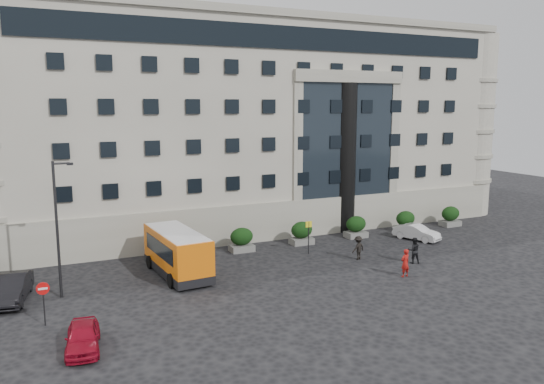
# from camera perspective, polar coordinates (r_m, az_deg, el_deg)

# --- Properties ---
(ground) EXTENTS (120.00, 120.00, 0.00)m
(ground) POSITION_cam_1_polar(r_m,az_deg,el_deg) (33.73, -0.27, -9.89)
(ground) COLOR black
(ground) RESTS_ON ground
(civic_building) EXTENTS (44.00, 24.00, 18.00)m
(civic_building) POSITION_cam_1_polar(r_m,az_deg,el_deg) (54.53, -4.13, 7.09)
(civic_building) COLOR gray
(civic_building) RESTS_ON ground
(entrance_column) EXTENTS (1.80, 1.80, 13.00)m
(entrance_column) POSITION_cam_1_polar(r_m,az_deg,el_deg) (46.89, 7.91, 3.61)
(entrance_column) COLOR black
(entrance_column) RESTS_ON ground
(hedge_a) EXTENTS (1.80, 1.26, 1.84)m
(hedge_a) POSITION_cam_1_polar(r_m,az_deg,el_deg) (39.27, -10.40, -5.84)
(hedge_a) COLOR #5E5E5C
(hedge_a) RESTS_ON ground
(hedge_b) EXTENTS (1.80, 1.26, 1.84)m
(hedge_b) POSITION_cam_1_polar(r_m,az_deg,el_deg) (40.80, -3.28, -5.13)
(hedge_b) COLOR #5E5E5C
(hedge_b) RESTS_ON ground
(hedge_c) EXTENTS (1.80, 1.26, 1.84)m
(hedge_c) POSITION_cam_1_polar(r_m,az_deg,el_deg) (42.90, 3.21, -4.40)
(hedge_c) COLOR #5E5E5C
(hedge_c) RESTS_ON ground
(hedge_d) EXTENTS (1.80, 1.26, 1.84)m
(hedge_d) POSITION_cam_1_polar(r_m,az_deg,el_deg) (45.51, 9.02, -3.71)
(hedge_d) COLOR #5E5E5C
(hedge_d) RESTS_ON ground
(hedge_e) EXTENTS (1.80, 1.26, 1.84)m
(hedge_e) POSITION_cam_1_polar(r_m,az_deg,el_deg) (48.53, 14.15, -3.06)
(hedge_e) COLOR #5E5E5C
(hedge_e) RESTS_ON ground
(hedge_f) EXTENTS (1.80, 1.26, 1.84)m
(hedge_f) POSITION_cam_1_polar(r_m,az_deg,el_deg) (51.91, 18.64, -2.47)
(hedge_f) COLOR #5E5E5C
(hedge_f) RESTS_ON ground
(street_lamp) EXTENTS (1.16, 0.18, 8.00)m
(street_lamp) POSITION_cam_1_polar(r_m,az_deg,el_deg) (32.73, -22.04, -3.23)
(street_lamp) COLOR #262628
(street_lamp) RESTS_ON ground
(bus_stop_sign) EXTENTS (0.50, 0.08, 2.52)m
(bus_stop_sign) POSITION_cam_1_polar(r_m,az_deg,el_deg) (39.90, 3.96, -4.28)
(bus_stop_sign) COLOR #262628
(bus_stop_sign) RESTS_ON ground
(no_entry_sign) EXTENTS (0.64, 0.16, 2.32)m
(no_entry_sign) POSITION_cam_1_polar(r_m,az_deg,el_deg) (29.52, -23.39, -10.13)
(no_entry_sign) COLOR #262628
(no_entry_sign) RESTS_ON ground
(minibus) EXTENTS (3.11, 7.22, 2.94)m
(minibus) POSITION_cam_1_polar(r_m,az_deg,el_deg) (35.60, -10.17, -6.26)
(minibus) COLOR #DF630A
(minibus) RESTS_ON ground
(red_truck) EXTENTS (2.48, 4.99, 2.64)m
(red_truck) POSITION_cam_1_polar(r_m,az_deg,el_deg) (47.63, -26.37, -3.47)
(red_truck) COLOR maroon
(red_truck) RESTS_ON ground
(parked_car_a) EXTENTS (1.94, 3.83, 1.25)m
(parked_car_a) POSITION_cam_1_polar(r_m,az_deg,el_deg) (26.57, -19.69, -14.46)
(parked_car_a) COLOR maroon
(parked_car_a) RESTS_ON ground
(parked_car_b) EXTENTS (2.42, 4.90, 1.54)m
(parked_car_b) POSITION_cam_1_polar(r_m,az_deg,el_deg) (34.15, -26.23, -9.27)
(parked_car_b) COLOR black
(parked_car_b) RESTS_ON ground
(parked_car_d) EXTENTS (2.60, 5.40, 1.48)m
(parked_car_d) POSITION_cam_1_polar(r_m,az_deg,el_deg) (46.21, -22.04, -4.32)
(parked_car_d) COLOR black
(parked_car_d) RESTS_ON ground
(white_taxi) EXTENTS (2.72, 4.11, 1.28)m
(white_taxi) POSITION_cam_1_polar(r_m,az_deg,el_deg) (45.83, 15.28, -4.20)
(white_taxi) COLOR silver
(white_taxi) RESTS_ON ground
(pedestrian_a) EXTENTS (0.73, 0.53, 1.86)m
(pedestrian_a) POSITION_cam_1_polar(r_m,az_deg,el_deg) (35.92, 14.13, -7.41)
(pedestrian_a) COLOR #A31410
(pedestrian_a) RESTS_ON ground
(pedestrian_b) EXTENTS (1.11, 1.00, 1.86)m
(pedestrian_b) POSITION_cam_1_polar(r_m,az_deg,el_deg) (39.08, 15.01, -6.08)
(pedestrian_b) COLOR black
(pedestrian_b) RESTS_ON ground
(pedestrian_c) EXTENTS (1.25, 0.91, 1.74)m
(pedestrian_c) POSITION_cam_1_polar(r_m,az_deg,el_deg) (39.16, 9.26, -5.94)
(pedestrian_c) COLOR black
(pedestrian_c) RESTS_ON ground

